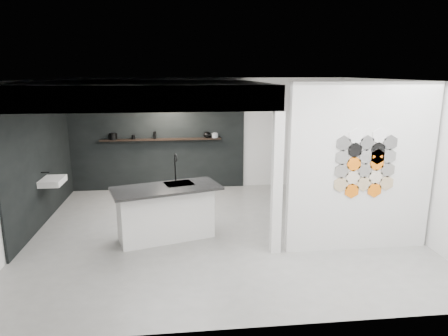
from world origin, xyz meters
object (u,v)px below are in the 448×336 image
stockpot (113,136)px  kitchen_island (166,212)px  partition_panel (361,168)px  glass_bowl (215,135)px  wall_basin (53,181)px  kettle (207,135)px  utensil_cup (133,137)px  bottle_dark (155,135)px  glass_vase (215,135)px

stockpot → kitchen_island: bearing=-66.5°
partition_panel → glass_bowl: (-2.08, 3.87, -0.02)m
wall_basin → kettle: (3.19, 2.07, 0.55)m
kettle → utensil_cup: size_ratio=1.74×
partition_panel → bottle_dark: bearing=132.8°
stockpot → glass_vase: size_ratio=1.45×
kettle → glass_bowl: 0.20m
bottle_dark → wall_basin: bearing=-132.4°
wall_basin → stockpot: (0.88, 2.07, 0.55)m
glass_vase → bottle_dark: bearing=180.0°
kitchen_island → bottle_dark: 3.26m
bottle_dark → glass_bowl: bearing=0.0°
partition_panel → glass_bowl: partition_panel is taller
partition_panel → glass_bowl: 4.39m
glass_bowl → glass_vase: 0.01m
glass_bowl → stockpot: bearing=180.0°
kettle → utensil_cup: kettle is taller
glass_bowl → utensil_cup: 2.02m
glass_vase → wall_basin: bearing=-148.7°
kitchen_island → partition_panel: bearing=-29.7°
stockpot → utensil_cup: 0.49m
wall_basin → stockpot: 2.31m
kitchen_island → stockpot: (-1.36, 3.12, 0.89)m
kitchen_island → bottle_dark: size_ratio=11.10×
kitchen_island → bottle_dark: same height
bottle_dark → utensil_cup: size_ratio=1.71×
partition_panel → glass_vase: (-2.08, 3.87, -0.01)m
partition_panel → utensil_cup: bearing=136.7°
partition_panel → glass_vase: bearing=118.2°
stockpot → partition_panel: bearing=-40.1°
partition_panel → glass_vase: 4.39m
wall_basin → bottle_dark: bearing=47.6°
partition_panel → kettle: 4.49m
bottle_dark → utensil_cup: bearing=180.0°
wall_basin → glass_vase: glass_vase is taller
stockpot → utensil_cup: bearing=0.0°
kettle → partition_panel: bearing=-84.1°
wall_basin → utensil_cup: utensil_cup is taller
stockpot → glass_vase: (2.51, 0.00, -0.01)m
stockpot → glass_bowl: size_ratio=1.18×
partition_panel → utensil_cup: size_ratio=26.34×
kettle → bottle_dark: bottle_dark is taller
wall_basin → stockpot: bearing=67.0°
kitchen_island → stockpot: bearing=96.8°
stockpot → glass_bowl: (2.51, 0.00, -0.02)m
partition_panel → wall_basin: bearing=161.8°
kettle → glass_vase: kettle is taller
kitchen_island → wall_basin: bearing=138.1°
glass_vase → kettle: bearing=180.0°
glass_vase → stockpot: bearing=180.0°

